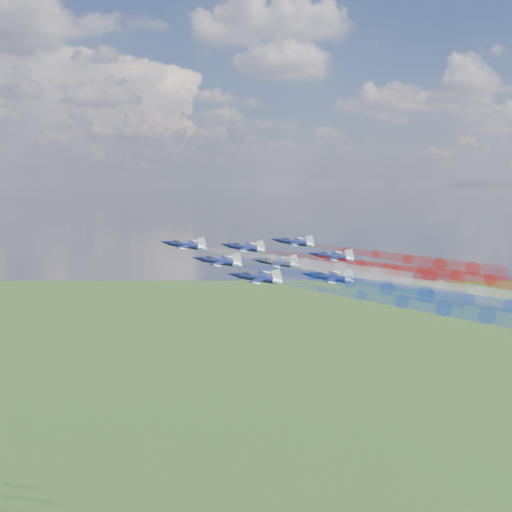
{
  "coord_description": "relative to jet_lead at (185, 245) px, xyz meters",
  "views": [
    {
      "loc": [
        -28.9,
        -133.56,
        146.97
      ],
      "look_at": [
        -9.49,
        18.26,
        130.19
      ],
      "focal_mm": 45.25,
      "sensor_mm": 36.0,
      "label": 1
    }
  ],
  "objects": [
    {
      "name": "jet_rear_left",
      "position": [
        31.32,
        -19.42,
        -5.78
      ],
      "size": [
        15.12,
        13.72,
        5.86
      ],
      "primitive_type": null,
      "rotation": [
        0.13,
        -0.11,
        1.21
      ],
      "color": "black"
    },
    {
      "name": "trail_rear_right",
      "position": [
        64.55,
        -10.53,
        -7.04
      ],
      "size": [
        47.39,
        20.94,
        10.66
      ],
      "primitive_type": null,
      "rotation": [
        0.13,
        -0.11,
        1.21
      ],
      "color": "red"
    },
    {
      "name": "jet_outer_left",
      "position": [
        14.4,
        -25.2,
        -4.72
      ],
      "size": [
        15.12,
        13.72,
        5.86
      ],
      "primitive_type": null,
      "rotation": [
        0.13,
        -0.11,
        1.21
      ],
      "color": "black"
    },
    {
      "name": "trail_outer_right",
      "position": [
        57.02,
        1.58,
        -4.41
      ],
      "size": [
        47.39,
        20.94,
        10.66
      ],
      "primitive_type": null,
      "rotation": [
        0.13,
        -0.11,
        1.21
      ],
      "color": "red"
    },
    {
      "name": "trail_inner_left",
      "position": [
        35.27,
        -21.49,
        -6.52
      ],
      "size": [
        47.39,
        20.94,
        10.66
      ],
      "primitive_type": null,
      "rotation": [
        0.13,
        -0.11,
        1.21
      ],
      "color": "blue"
    },
    {
      "name": "trail_lead",
      "position": [
        27.85,
        -10.1,
        -3.78
      ],
      "size": [
        47.39,
        20.94,
        10.66
      ],
      "primitive_type": null,
      "rotation": [
        0.13,
        -0.11,
        1.21
      ],
      "color": "white"
    },
    {
      "name": "jet_outer_right",
      "position": [
        29.16,
        11.68,
        -0.63
      ],
      "size": [
        15.12,
        13.72,
        5.86
      ],
      "primitive_type": null,
      "rotation": [
        0.13,
        -0.11,
        1.21
      ],
      "color": "black"
    },
    {
      "name": "trail_inner_right",
      "position": [
        42.94,
        -4.8,
        -5.04
      ],
      "size": [
        47.39,
        20.94,
        10.66
      ],
      "primitive_type": null,
      "rotation": [
        0.13,
        -0.11,
        1.21
      ],
      "color": "red"
    },
    {
      "name": "trail_outer_left",
      "position": [
        42.25,
        -35.3,
        -8.5
      ],
      "size": [
        47.39,
        20.94,
        10.66
      ],
      "primitive_type": null,
      "rotation": [
        0.13,
        -0.11,
        1.21
      ],
      "color": "blue"
    },
    {
      "name": "jet_inner_right",
      "position": [
        15.09,
        5.29,
        -1.26
      ],
      "size": [
        15.12,
        13.72,
        5.86
      ],
      "primitive_type": null,
      "rotation": [
        0.13,
        -0.11,
        1.21
      ],
      "color": "black"
    },
    {
      "name": "trail_rear_left",
      "position": [
        59.17,
        -29.52,
        -9.55
      ],
      "size": [
        47.39,
        20.94,
        10.66
      ],
      "primitive_type": null,
      "rotation": [
        0.13,
        -0.11,
        1.21
      ],
      "color": "blue"
    },
    {
      "name": "jet_lead",
      "position": [
        0.0,
        0.0,
        0.0
      ],
      "size": [
        15.12,
        13.72,
        5.86
      ],
      "primitive_type": null,
      "rotation": [
        0.13,
        -0.11,
        1.21
      ],
      "color": "black"
    },
    {
      "name": "jet_rear_right",
      "position": [
        36.69,
        -0.43,
        -3.26
      ],
      "size": [
        15.12,
        13.72,
        5.86
      ],
      "primitive_type": null,
      "rotation": [
        0.13,
        -0.11,
        1.21
      ],
      "color": "black"
    },
    {
      "name": "jet_inner_left",
      "position": [
        7.41,
        -11.4,
        -2.74
      ],
      "size": [
        15.12,
        13.72,
        5.86
      ],
      "primitive_type": null,
      "rotation": [
        0.13,
        -0.11,
        1.21
      ],
      "color": "black"
    },
    {
      "name": "trail_center_third",
      "position": [
        49.26,
        -17.22,
        -7.5
      ],
      "size": [
        47.39,
        20.94,
        10.66
      ],
      "primitive_type": null,
      "rotation": [
        0.13,
        -0.11,
        1.21
      ],
      "color": "white"
    },
    {
      "name": "jet_center_third",
      "position": [
        21.41,
        -7.12,
        -3.73
      ],
      "size": [
        15.12,
        13.72,
        5.86
      ],
      "primitive_type": null,
      "rotation": [
        0.13,
        -0.11,
        1.21
      ],
      "color": "black"
    }
  ]
}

